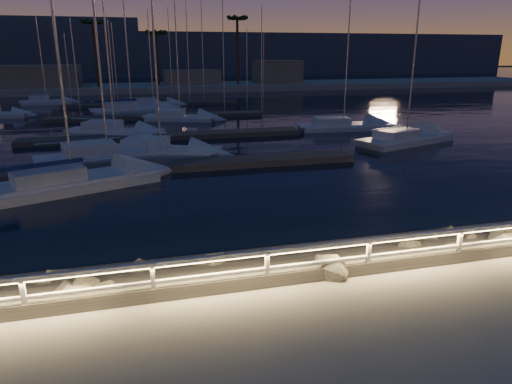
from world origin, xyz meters
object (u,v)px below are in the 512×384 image
sailboat_h (341,125)px  sailboat_j (112,131)px  sailboat_f (104,155)px  sailboat_c (68,181)px  sailboat_m (45,101)px  sailboat_d (404,138)px  sailboat_g (178,117)px  sailboat_n (152,104)px  sailboat_k (130,109)px  sailboat_b (158,150)px  guard_rail (228,264)px

sailboat_h → sailboat_j: (-19.55, 1.69, 0.03)m
sailboat_j → sailboat_f: bearing=-67.0°
sailboat_c → sailboat_m: size_ratio=1.34×
sailboat_d → sailboat_f: (-21.63, -0.68, 0.04)m
sailboat_c → sailboat_h: 25.03m
sailboat_j → sailboat_g: bearing=75.2°
sailboat_h → sailboat_n: sailboat_h is taller
sailboat_g → sailboat_m: bearing=149.2°
sailboat_f → sailboat_k: size_ratio=0.95×
sailboat_n → sailboat_m: bearing=147.1°
sailboat_d → sailboat_g: sailboat_d is taller
sailboat_b → sailboat_h: (16.32, 6.80, -0.02)m
sailboat_h → sailboat_k: size_ratio=0.92×
sailboat_g → sailboat_n: bearing=119.6°
guard_rail → sailboat_g: size_ratio=3.56×
sailboat_c → sailboat_n: bearing=59.3°
sailboat_g → sailboat_n: size_ratio=1.07×
guard_rail → sailboat_h: bearing=59.8°
sailboat_c → sailboat_j: (1.53, 15.19, -0.01)m
sailboat_g → sailboat_n: 12.78m
guard_rail → sailboat_j: bearing=98.2°
guard_rail → sailboat_f: 19.35m
sailboat_c → sailboat_j: size_ratio=1.12×
sailboat_g → sailboat_j: (-6.05, -7.60, 0.04)m
sailboat_b → sailboat_k: (-1.93, 23.32, 0.02)m
sailboat_h → sailboat_j: size_ratio=1.05×
sailboat_d → sailboat_h: bearing=86.0°
sailboat_d → sailboat_f: 21.64m
sailboat_k → sailboat_n: size_ratio=1.33×
sailboat_k → sailboat_b: bearing=-95.8°
sailboat_d → sailboat_k: 31.03m
guard_rail → sailboat_d: bearing=48.3°
sailboat_c → sailboat_n: 35.82m
guard_rail → sailboat_h: (15.46, 26.57, -0.96)m
sailboat_f → sailboat_n: sailboat_f is taller
sailboat_c → sailboat_n: size_ratio=1.31×
sailboat_h → sailboat_k: 24.62m
sailboat_h → sailboat_n: 26.88m
guard_rail → sailboat_g: 35.93m
sailboat_c → sailboat_d: (23.04, 6.48, -0.03)m
guard_rail → sailboat_d: (17.42, 19.55, -0.94)m
sailboat_f → sailboat_h: (19.67, 7.71, -0.05)m
sailboat_n → sailboat_g: bearing=-87.6°
sailboat_h → sailboat_m: (-29.00, 28.42, 0.00)m
sailboat_g → sailboat_j: bearing=-108.4°
guard_rail → sailboat_g: (1.97, 35.86, -0.97)m
guard_rail → sailboat_b: sailboat_b is taller
sailboat_f → sailboat_n: (4.08, 29.61, -0.07)m
sailboat_b → sailboat_f: (-3.35, -0.91, 0.03)m
sailboat_c → sailboat_k: bearing=62.7°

